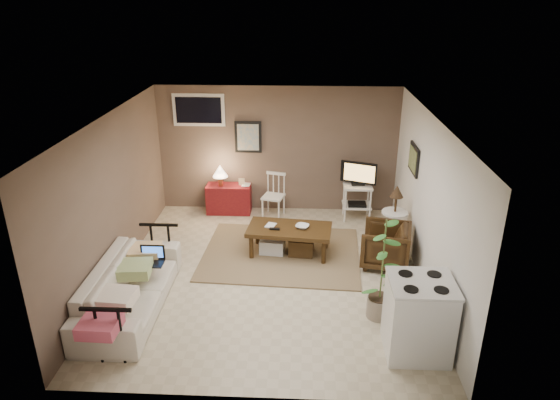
{
  "coord_description": "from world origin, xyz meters",
  "views": [
    {
      "loc": [
        0.46,
        -6.53,
        3.95
      ],
      "look_at": [
        0.14,
        0.35,
        1.07
      ],
      "focal_mm": 32.0,
      "sensor_mm": 36.0,
      "label": 1
    }
  ],
  "objects_px": {
    "spindle_chair": "(274,197)",
    "armchair": "(386,244)",
    "potted_plant": "(382,266)",
    "stove": "(418,317)",
    "red_console": "(228,196)",
    "coffee_table": "(289,238)",
    "tv_stand": "(358,189)",
    "side_table": "(395,211)",
    "sofa": "(129,280)"
  },
  "relations": [
    {
      "from": "red_console",
      "to": "spindle_chair",
      "type": "height_order",
      "value": "red_console"
    },
    {
      "from": "sofa",
      "to": "potted_plant",
      "type": "relative_size",
      "value": 1.56
    },
    {
      "from": "side_table",
      "to": "armchair",
      "type": "xyz_separation_m",
      "value": [
        -0.2,
        -0.52,
        -0.33
      ]
    },
    {
      "from": "potted_plant",
      "to": "coffee_table",
      "type": "bearing_deg",
      "value": 126.9
    },
    {
      "from": "red_console",
      "to": "spindle_chair",
      "type": "xyz_separation_m",
      "value": [
        0.88,
        -0.11,
        0.05
      ]
    },
    {
      "from": "red_console",
      "to": "spindle_chair",
      "type": "bearing_deg",
      "value": -7.37
    },
    {
      "from": "armchair",
      "to": "sofa",
      "type": "bearing_deg",
      "value": -57.68
    },
    {
      "from": "sofa",
      "to": "potted_plant",
      "type": "height_order",
      "value": "potted_plant"
    },
    {
      "from": "side_table",
      "to": "armchair",
      "type": "relative_size",
      "value": 1.54
    },
    {
      "from": "spindle_chair",
      "to": "potted_plant",
      "type": "bearing_deg",
      "value": -63.53
    },
    {
      "from": "stove",
      "to": "tv_stand",
      "type": "bearing_deg",
      "value": 95.19
    },
    {
      "from": "spindle_chair",
      "to": "stove",
      "type": "distance_m",
      "value": 4.26
    },
    {
      "from": "coffee_table",
      "to": "sofa",
      "type": "xyz_separation_m",
      "value": [
        -2.07,
        -1.59,
        0.15
      ]
    },
    {
      "from": "tv_stand",
      "to": "stove",
      "type": "distance_m",
      "value": 3.78
    },
    {
      "from": "coffee_table",
      "to": "spindle_chair",
      "type": "bearing_deg",
      "value": 102.52
    },
    {
      "from": "side_table",
      "to": "stove",
      "type": "relative_size",
      "value": 1.17
    },
    {
      "from": "coffee_table",
      "to": "tv_stand",
      "type": "xyz_separation_m",
      "value": [
        1.23,
        1.45,
        0.31
      ]
    },
    {
      "from": "side_table",
      "to": "armchair",
      "type": "bearing_deg",
      "value": -111.25
    },
    {
      "from": "side_table",
      "to": "potted_plant",
      "type": "distance_m",
      "value": 1.95
    },
    {
      "from": "sofa",
      "to": "tv_stand",
      "type": "distance_m",
      "value": 4.49
    },
    {
      "from": "sofa",
      "to": "stove",
      "type": "relative_size",
      "value": 2.29
    },
    {
      "from": "tv_stand",
      "to": "armchair",
      "type": "xyz_separation_m",
      "value": [
        0.28,
        -1.72,
        -0.22
      ]
    },
    {
      "from": "red_console",
      "to": "stove",
      "type": "height_order",
      "value": "red_console"
    },
    {
      "from": "tv_stand",
      "to": "side_table",
      "type": "height_order",
      "value": "side_table"
    },
    {
      "from": "red_console",
      "to": "potted_plant",
      "type": "height_order",
      "value": "potted_plant"
    },
    {
      "from": "potted_plant",
      "to": "stove",
      "type": "bearing_deg",
      "value": -63.33
    },
    {
      "from": "red_console",
      "to": "potted_plant",
      "type": "xyz_separation_m",
      "value": [
        2.44,
        -3.26,
        0.42
      ]
    },
    {
      "from": "stove",
      "to": "spindle_chair",
      "type": "bearing_deg",
      "value": 116.5
    },
    {
      "from": "side_table",
      "to": "potted_plant",
      "type": "height_order",
      "value": "potted_plant"
    },
    {
      "from": "coffee_table",
      "to": "armchair",
      "type": "height_order",
      "value": "armchair"
    },
    {
      "from": "spindle_chair",
      "to": "stove",
      "type": "bearing_deg",
      "value": -63.5
    },
    {
      "from": "armchair",
      "to": "potted_plant",
      "type": "distance_m",
      "value": 1.45
    },
    {
      "from": "armchair",
      "to": "spindle_chair",
      "type": "bearing_deg",
      "value": -121.96
    },
    {
      "from": "sofa",
      "to": "stove",
      "type": "bearing_deg",
      "value": -101.22
    },
    {
      "from": "spindle_chair",
      "to": "side_table",
      "type": "bearing_deg",
      "value": -31.54
    },
    {
      "from": "side_table",
      "to": "tv_stand",
      "type": "bearing_deg",
      "value": 111.79
    },
    {
      "from": "red_console",
      "to": "coffee_table",
      "type": "bearing_deg",
      "value": -53.12
    },
    {
      "from": "spindle_chair",
      "to": "potted_plant",
      "type": "distance_m",
      "value": 3.53
    },
    {
      "from": "spindle_chair",
      "to": "side_table",
      "type": "distance_m",
      "value": 2.41
    },
    {
      "from": "tv_stand",
      "to": "potted_plant",
      "type": "bearing_deg",
      "value": -89.93
    },
    {
      "from": "red_console",
      "to": "side_table",
      "type": "xyz_separation_m",
      "value": [
        2.92,
        -1.37,
        0.36
      ]
    },
    {
      "from": "armchair",
      "to": "potted_plant",
      "type": "bearing_deg",
      "value": 0.86
    },
    {
      "from": "spindle_chair",
      "to": "coffee_table",
      "type": "bearing_deg",
      "value": -77.48
    },
    {
      "from": "red_console",
      "to": "spindle_chair",
      "type": "relative_size",
      "value": 1.17
    },
    {
      "from": "armchair",
      "to": "coffee_table",
      "type": "bearing_deg",
      "value": -88.25
    },
    {
      "from": "side_table",
      "to": "potted_plant",
      "type": "bearing_deg",
      "value": -104.13
    },
    {
      "from": "armchair",
      "to": "stove",
      "type": "height_order",
      "value": "stove"
    },
    {
      "from": "red_console",
      "to": "armchair",
      "type": "bearing_deg",
      "value": -34.85
    },
    {
      "from": "spindle_chair",
      "to": "armchair",
      "type": "xyz_separation_m",
      "value": [
        1.84,
        -1.78,
        -0.02
      ]
    },
    {
      "from": "tv_stand",
      "to": "spindle_chair",
      "type": "bearing_deg",
      "value": 178.05
    }
  ]
}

